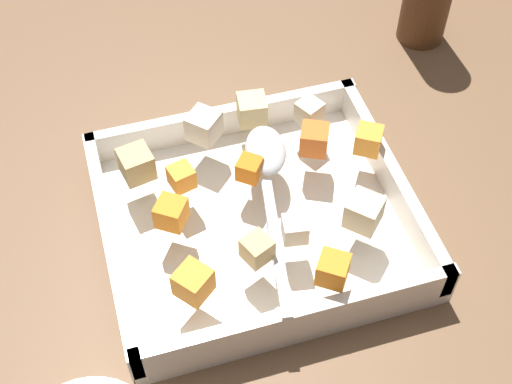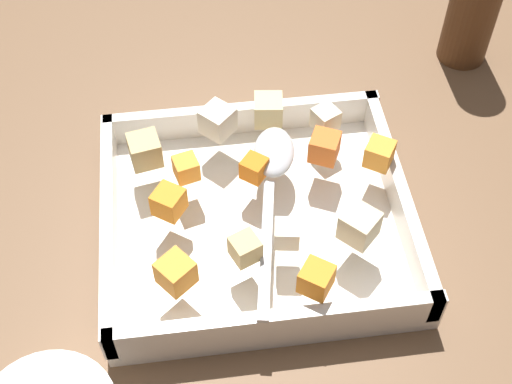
{
  "view_description": "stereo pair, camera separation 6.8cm",
  "coord_description": "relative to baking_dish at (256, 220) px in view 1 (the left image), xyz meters",
  "views": [
    {
      "loc": [
        -0.12,
        -0.42,
        0.59
      ],
      "look_at": [
        -0.0,
        -0.01,
        0.06
      ],
      "focal_mm": 49.95,
      "sensor_mm": 36.0,
      "label": 1
    },
    {
      "loc": [
        -0.06,
        -0.43,
        0.59
      ],
      "look_at": [
        -0.0,
        -0.01,
        0.06
      ],
      "focal_mm": 49.95,
      "sensor_mm": 36.0,
      "label": 2
    }
  ],
  "objects": [
    {
      "name": "ground_plane",
      "position": [
        0.0,
        0.01,
        -0.01
      ],
      "size": [
        4.0,
        4.0,
        0.0
      ],
      "primitive_type": "plane",
      "color": "brown"
    },
    {
      "name": "baking_dish",
      "position": [
        0.0,
        0.0,
        0.0
      ],
      "size": [
        0.3,
        0.27,
        0.05
      ],
      "color": "white",
      "rests_on": "ground_plane"
    },
    {
      "name": "carrot_chunk_rim_edge",
      "position": [
        -0.06,
        0.04,
        0.05
      ],
      "size": [
        0.03,
        0.03,
        0.02
      ],
      "primitive_type": "cube",
      "rotation": [
        0.0,
        0.0,
        0.26
      ],
      "color": "orange",
      "rests_on": "baking_dish"
    },
    {
      "name": "carrot_chunk_near_spoon",
      "position": [
        -0.0,
        0.03,
        0.05
      ],
      "size": [
        0.03,
        0.03,
        0.02
      ],
      "primitive_type": "cube",
      "rotation": [
        0.0,
        0.0,
        2.48
      ],
      "color": "orange",
      "rests_on": "baking_dish"
    },
    {
      "name": "carrot_chunk_mid_left",
      "position": [
        0.04,
        -0.1,
        0.05
      ],
      "size": [
        0.04,
        0.04,
        0.03
      ],
      "primitive_type": "cube",
      "rotation": [
        0.0,
        0.0,
        5.67
      ],
      "color": "orange",
      "rests_on": "baking_dish"
    },
    {
      "name": "carrot_chunk_heap_side",
      "position": [
        0.07,
        0.05,
        0.05
      ],
      "size": [
        0.04,
        0.04,
        0.03
      ],
      "primitive_type": "cube",
      "rotation": [
        0.0,
        0.0,
        1.13
      ],
      "color": "orange",
      "rests_on": "baking_dish"
    },
    {
      "name": "carrot_chunk_corner_nw",
      "position": [
        -0.08,
        -0.08,
        0.05
      ],
      "size": [
        0.04,
        0.04,
        0.03
      ],
      "primitive_type": "cube",
      "rotation": [
        0.0,
        0.0,
        2.25
      ],
      "color": "orange",
      "rests_on": "baking_dish"
    },
    {
      "name": "carrot_chunk_back_center",
      "position": [
        -0.08,
        -0.0,
        0.05
      ],
      "size": [
        0.04,
        0.04,
        0.03
      ],
      "primitive_type": "cube",
      "rotation": [
        0.0,
        0.0,
        4.11
      ],
      "color": "orange",
      "rests_on": "baking_dish"
    },
    {
      "name": "carrot_chunk_near_right",
      "position": [
        0.13,
        0.03,
        0.05
      ],
      "size": [
        0.04,
        0.04,
        0.03
      ],
      "primitive_type": "cube",
      "rotation": [
        0.0,
        0.0,
        4.14
      ],
      "color": "orange",
      "rests_on": "baking_dish"
    },
    {
      "name": "potato_chunk_far_right",
      "position": [
        0.09,
        -0.05,
        0.05
      ],
      "size": [
        0.04,
        0.04,
        0.03
      ],
      "primitive_type": "cube",
      "rotation": [
        0.0,
        0.0,
        5.5
      ],
      "color": "beige",
      "rests_on": "baking_dish"
    },
    {
      "name": "potato_chunk_corner_se",
      "position": [
        0.03,
        0.1,
        0.05
      ],
      "size": [
        0.03,
        0.03,
        0.03
      ],
      "primitive_type": "cube",
      "rotation": [
        0.0,
        0.0,
        6.16
      ],
      "color": "#E0CC89",
      "rests_on": "baking_dish"
    },
    {
      "name": "potato_chunk_far_left",
      "position": [
        0.08,
        0.09,
        0.05
      ],
      "size": [
        0.03,
        0.03,
        0.02
      ],
      "primitive_type": "cube",
      "rotation": [
        0.0,
        0.0,
        0.49
      ],
      "color": "beige",
      "rests_on": "baking_dish"
    },
    {
      "name": "potato_chunk_near_left",
      "position": [
        -0.02,
        -0.06,
        0.05
      ],
      "size": [
        0.03,
        0.03,
        0.02
      ],
      "primitive_type": "cube",
      "rotation": [
        0.0,
        0.0,
        1.98
      ],
      "color": "tan",
      "rests_on": "baking_dish"
    },
    {
      "name": "potato_chunk_under_handle",
      "position": [
        -0.1,
        0.06,
        0.05
      ],
      "size": [
        0.04,
        0.04,
        0.03
      ],
      "primitive_type": "cube",
      "rotation": [
        0.0,
        0.0,
        4.91
      ],
      "color": "tan",
      "rests_on": "baking_dish"
    },
    {
      "name": "parsnip_chunk_corner_ne",
      "position": [
        -0.03,
        0.09,
        0.05
      ],
      "size": [
        0.04,
        0.04,
        0.03
      ],
      "primitive_type": "cube",
      "rotation": [
        0.0,
        0.0,
        5.5
      ],
      "color": "silver",
      "rests_on": "baking_dish"
    },
    {
      "name": "parsnip_chunk_mid_right",
      "position": [
        0.02,
        -0.05,
        0.05
      ],
      "size": [
        0.03,
        0.03,
        0.02
      ],
      "primitive_type": "cube",
      "rotation": [
        0.0,
        0.0,
        4.56
      ],
      "color": "silver",
      "rests_on": "baking_dish"
    },
    {
      "name": "serving_spoon",
      "position": [
        0.02,
        0.04,
        0.04
      ],
      "size": [
        0.06,
        0.22,
        0.02
      ],
      "rotation": [
        0.0,
        0.0,
        4.54
      ],
      "color": "silver",
      "rests_on": "baking_dish"
    }
  ]
}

